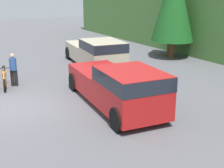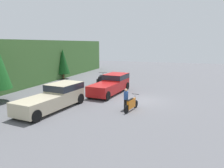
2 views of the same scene
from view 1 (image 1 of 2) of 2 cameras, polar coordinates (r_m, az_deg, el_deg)
name	(u,v)px [view 1 (image 1 of 2)]	position (r m, az deg, el deg)	size (l,w,h in m)	color
ground_plane	(18,108)	(13.08, -16.87, -4.15)	(80.00, 80.00, 0.00)	#5B5B60
tree_left	(172,4)	(22.45, 10.91, 14.19)	(2.70, 2.70, 6.13)	brown
tree_mid_left	(174,2)	(21.80, 11.35, 14.53)	(2.82, 2.82, 6.41)	brown
pickup_truck_red	(119,85)	(12.15, 1.21, -0.24)	(6.08, 2.64, 1.79)	red
pickup_truck_second	(96,52)	(18.77, -2.88, 5.86)	(6.20, 2.78, 1.79)	beige
dirt_bike	(4,78)	(15.92, -19.08, 1.10)	(2.16, 0.71, 1.12)	black
rider_person	(13,69)	(15.82, -17.60, 2.72)	(0.45, 0.45, 1.62)	black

